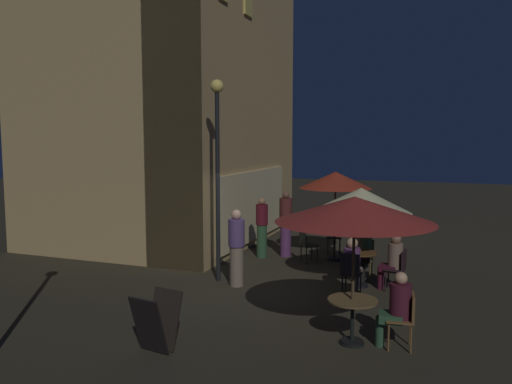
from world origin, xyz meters
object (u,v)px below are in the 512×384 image
at_px(cafe_table_1, 335,239).
at_px(cafe_chair_6, 406,315).
at_px(patron_standing_6, 286,224).
at_px(patron_seated_4, 397,305).
at_px(patron_seated_2, 364,249).
at_px(cafe_chair_2, 365,255).
at_px(patron_seated_3, 359,237).
at_px(cafe_chair_3, 334,234).
at_px(patron_seated_1, 393,258).
at_px(cafe_table_0, 360,261).
at_px(patron_standing_5, 237,248).
at_px(cafe_chair_4, 306,241).
at_px(patron_seated_0, 352,262).
at_px(street_lamp_near_corner, 217,149).
at_px(patio_umbrella_1, 336,180).
at_px(patio_umbrella_0, 361,200).
at_px(menu_sandwich_board, 157,322).
at_px(patio_umbrella_2, 354,210).
at_px(cafe_chair_0, 351,271).
at_px(cafe_table_2, 352,310).
at_px(cafe_chair_1, 399,266).
at_px(cafe_chair_5, 364,244).
at_px(patron_standing_7, 262,227).

xyz_separation_m(cafe_table_1, cafe_chair_6, (-5.38, -2.24, -0.03)).
bearing_deg(patron_standing_6, patron_seated_4, -79.38).
relative_size(cafe_table_1, patron_seated_2, 0.64).
bearing_deg(cafe_chair_2, patron_seated_3, -164.20).
relative_size(cafe_chair_3, patron_seated_1, 0.74).
distance_m(cafe_table_0, cafe_table_1, 2.45).
height_order(cafe_chair_6, patron_standing_5, patron_standing_5).
height_order(cafe_chair_4, patron_seated_0, patron_seated_0).
distance_m(street_lamp_near_corner, patio_umbrella_1, 3.71).
bearing_deg(patio_umbrella_0, cafe_chair_2, 0.43).
xyz_separation_m(cafe_table_1, patron_standing_6, (-0.01, 1.38, 0.34)).
bearing_deg(patron_seated_1, patron_standing_5, 19.65).
relative_size(menu_sandwich_board, patio_umbrella_2, 0.36).
distance_m(cafe_chair_0, patron_seated_0, 0.20).
xyz_separation_m(cafe_table_1, cafe_table_2, (-5.47, -1.43, -0.02)).
xyz_separation_m(patio_umbrella_1, patron_standing_6, (-0.01, 1.38, -1.25)).
distance_m(menu_sandwich_board, cafe_chair_4, 6.29).
bearing_deg(cafe_chair_0, cafe_chair_3, 19.68).
distance_m(menu_sandwich_board, cafe_table_0, 5.17).
bearing_deg(patron_seated_4, cafe_chair_3, -76.27).
xyz_separation_m(cafe_chair_3, patron_seated_2, (-2.38, -1.22, 0.13)).
height_order(cafe_chair_3, cafe_chair_4, cafe_chair_4).
bearing_deg(cafe_table_1, cafe_chair_3, 12.97).
xyz_separation_m(cafe_chair_1, patron_standing_6, (2.29, 3.26, 0.36)).
bearing_deg(cafe_table_1, patio_umbrella_1, 180.00).
bearing_deg(cafe_table_1, cafe_chair_0, -162.33).
bearing_deg(cafe_table_1, patio_umbrella_0, -155.21).
relative_size(cafe_chair_5, patron_seated_3, 0.73).
bearing_deg(street_lamp_near_corner, patron_seated_3, -46.03).
bearing_deg(patron_seated_4, cafe_table_0, -77.76).
bearing_deg(cafe_table_0, cafe_chair_5, 6.09).
bearing_deg(cafe_chair_1, menu_sandwich_board, 59.54).
bearing_deg(menu_sandwich_board, patio_umbrella_1, -1.66).
xyz_separation_m(cafe_chair_2, patron_seated_4, (-4.00, -1.08, 0.16)).
bearing_deg(cafe_chair_6, cafe_chair_1, -89.75).
xyz_separation_m(cafe_chair_5, patron_seated_0, (-2.66, -0.17, 0.15)).
bearing_deg(cafe_chair_6, cafe_chair_5, -80.88).
distance_m(cafe_table_0, patron_seated_1, 0.73).
bearing_deg(cafe_table_2, cafe_chair_3, 14.42).
bearing_deg(patio_umbrella_1, cafe_chair_2, -143.85).
bearing_deg(cafe_chair_1, patio_umbrella_0, -0.00).
height_order(cafe_table_1, patron_seated_3, patron_seated_3).
height_order(patron_seated_0, patron_seated_1, patron_seated_1).
bearing_deg(cafe_table_0, cafe_chair_4, 45.09).
relative_size(cafe_chair_2, cafe_chair_3, 0.96).
bearing_deg(patron_standing_7, cafe_chair_4, 37.32).
bearing_deg(street_lamp_near_corner, cafe_chair_5, -47.92).
xyz_separation_m(patio_umbrella_1, cafe_chair_3, (0.84, 0.19, -1.60)).
relative_size(cafe_chair_0, patron_standing_7, 0.56).
xyz_separation_m(cafe_table_0, cafe_table_2, (-3.25, -0.40, -0.02)).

